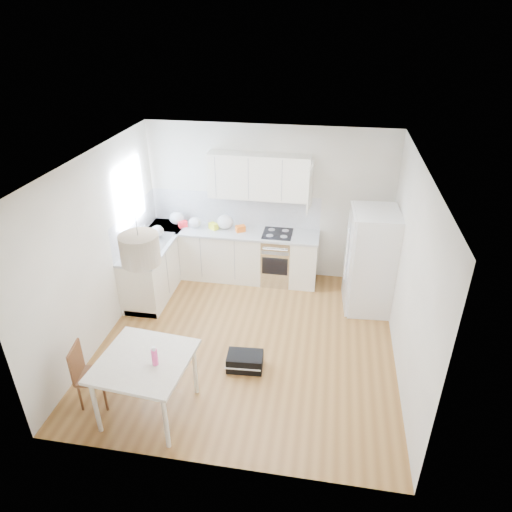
{
  "coord_description": "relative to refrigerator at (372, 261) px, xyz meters",
  "views": [
    {
      "loc": [
        1.01,
        -5.21,
        4.3
      ],
      "look_at": [
        0.06,
        0.4,
        1.22
      ],
      "focal_mm": 32.0,
      "sensor_mm": 36.0,
      "label": 1
    }
  ],
  "objects": [
    {
      "name": "snack_orange",
      "position": [
        -2.2,
        0.53,
        0.14
      ],
      "size": [
        0.19,
        0.17,
        0.11
      ],
      "primitive_type": "cube",
      "rotation": [
        0.0,
        0.0,
        0.55
      ],
      "color": "orange",
      "rests_on": "counter_back"
    },
    {
      "name": "dining_chair",
      "position": [
        -3.37,
        -2.7,
        -0.41
      ],
      "size": [
        0.41,
        0.41,
        0.84
      ],
      "primitive_type": null,
      "rotation": [
        0.0,
        0.0,
        0.15
      ],
      "color": "#523418",
      "rests_on": "floor"
    },
    {
      "name": "counter_back",
      "position": [
        -2.36,
        0.55,
        0.07
      ],
      "size": [
        3.02,
        0.64,
        0.04
      ],
      "primitive_type": "cube",
      "color": "#B4B7B9",
      "rests_on": "cabinets_back"
    },
    {
      "name": "cabinets_left",
      "position": [
        -3.56,
        -0.05,
        -0.39
      ],
      "size": [
        0.6,
        1.8,
        0.88
      ],
      "primitive_type": "cube",
      "color": "white",
      "rests_on": "floor"
    },
    {
      "name": "snack_red",
      "position": [
        -3.25,
        0.55,
        0.14
      ],
      "size": [
        0.18,
        0.16,
        0.1
      ],
      "primitive_type": "cube",
      "rotation": [
        0.0,
        0.0,
        0.59
      ],
      "color": "red",
      "rests_on": "counter_back"
    },
    {
      "name": "snack_yellow",
      "position": [
        -2.69,
        0.55,
        0.14
      ],
      "size": [
        0.19,
        0.17,
        0.11
      ],
      "primitive_type": "cube",
      "rotation": [
        0.0,
        0.0,
        -0.62
      ],
      "color": "yellow",
      "rests_on": "counter_back"
    },
    {
      "name": "counter_left",
      "position": [
        -3.56,
        -0.05,
        0.07
      ],
      "size": [
        0.64,
        1.82,
        0.04
      ],
      "primitive_type": "cube",
      "color": "#B4B7B9",
      "rests_on": "cabinets_left"
    },
    {
      "name": "grocery_bag_c",
      "position": [
        -2.49,
        0.6,
        0.21
      ],
      "size": [
        0.28,
        0.24,
        0.25
      ],
      "primitive_type": "ellipsoid",
      "color": "white",
      "rests_on": "counter_back"
    },
    {
      "name": "backsplash_left",
      "position": [
        -3.85,
        -0.05,
        0.38
      ],
      "size": [
        0.01,
        1.8,
        0.58
      ],
      "primitive_type": "cube",
      "color": "white",
      "rests_on": "wall_left"
    },
    {
      "name": "wall_left",
      "position": [
        -3.86,
        -1.25,
        0.52
      ],
      "size": [
        0.0,
        4.2,
        4.2
      ],
      "primitive_type": "plane",
      "rotation": [
        1.57,
        0.0,
        1.57
      ],
      "color": "beige",
      "rests_on": "floor"
    },
    {
      "name": "drink_bottle",
      "position": [
        -2.51,
        -2.79,
        0.09
      ],
      "size": [
        0.08,
        0.08,
        0.24
      ],
      "primitive_type": "cylinder",
      "rotation": [
        0.0,
        0.0,
        -0.15
      ],
      "color": "#DE3D7F",
      "rests_on": "dining_table"
    },
    {
      "name": "refrigerator",
      "position": [
        0.0,
        0.0,
        0.0
      ],
      "size": [
        0.86,
        0.88,
        1.67
      ],
      "primitive_type": null,
      "rotation": [
        0.0,
        0.0,
        0.06
      ],
      "color": "white",
      "rests_on": "floor"
    },
    {
      "name": "backsplash_back",
      "position": [
        -2.36,
        0.84,
        0.38
      ],
      "size": [
        3.0,
        0.01,
        0.58
      ],
      "primitive_type": "cube",
      "color": "white",
      "rests_on": "wall_back"
    },
    {
      "name": "wall_right",
      "position": [
        0.34,
        -1.25,
        0.52
      ],
      "size": [
        0.0,
        4.2,
        4.2
      ],
      "primitive_type": "plane",
      "rotation": [
        1.57,
        0.0,
        -1.57
      ],
      "color": "beige",
      "rests_on": "floor"
    },
    {
      "name": "grocery_bag_a",
      "position": [
        -3.38,
        0.63,
        0.2
      ],
      "size": [
        0.26,
        0.22,
        0.24
      ],
      "primitive_type": "ellipsoid",
      "color": "white",
      "rests_on": "counter_back"
    },
    {
      "name": "range_oven",
      "position": [
        -1.56,
        0.55,
        -0.39
      ],
      "size": [
        0.5,
        0.61,
        0.88
      ],
      "primitive_type": null,
      "color": "silver",
      "rests_on": "floor"
    },
    {
      "name": "upper_cabinets",
      "position": [
        -1.91,
        0.69,
        1.04
      ],
      "size": [
        1.7,
        0.32,
        0.75
      ],
      "primitive_type": "cube",
      "color": "white",
      "rests_on": "wall_back"
    },
    {
      "name": "pendant_lamp",
      "position": [
        -2.58,
        -2.65,
        1.35
      ],
      "size": [
        0.44,
        0.44,
        0.31
      ],
      "primitive_type": "cylinder",
      "rotation": [
        0.0,
        0.0,
        0.11
      ],
      "color": "#C2B195",
      "rests_on": "ceiling"
    },
    {
      "name": "grocery_bag_b",
      "position": [
        -3.02,
        0.56,
        0.18
      ],
      "size": [
        0.21,
        0.18,
        0.19
      ],
      "primitive_type": "ellipsoid",
      "color": "white",
      "rests_on": "counter_back"
    },
    {
      "name": "wall_back",
      "position": [
        -1.76,
        0.85,
        0.52
      ],
      "size": [
        4.2,
        0.0,
        4.2
      ],
      "primitive_type": "plane",
      "rotation": [
        1.57,
        0.0,
        0.0
      ],
      "color": "beige",
      "rests_on": "floor"
    },
    {
      "name": "floor",
      "position": [
        -1.76,
        -1.25,
        -0.83
      ],
      "size": [
        4.2,
        4.2,
        0.0
      ],
      "primitive_type": "plane",
      "color": "brown",
      "rests_on": "ground"
    },
    {
      "name": "grocery_bag_e",
      "position": [
        -3.52,
        -0.27,
        0.19
      ],
      "size": [
        0.24,
        0.2,
        0.21
      ],
      "primitive_type": "ellipsoid",
      "color": "white",
      "rests_on": "counter_left"
    },
    {
      "name": "grocery_bag_d",
      "position": [
        -3.55,
        0.12,
        0.18
      ],
      "size": [
        0.22,
        0.18,
        0.19
      ],
      "primitive_type": "ellipsoid",
      "color": "white",
      "rests_on": "counter_back"
    },
    {
      "name": "dining_table",
      "position": [
        -2.67,
        -2.74,
        -0.12
      ],
      "size": [
        1.1,
        1.1,
        0.8
      ],
      "rotation": [
        0.0,
        0.0,
        -0.09
      ],
      "color": "beige",
      "rests_on": "floor"
    },
    {
      "name": "sink",
      "position": [
        -3.56,
        -0.1,
        0.08
      ],
      "size": [
        0.5,
        0.8,
        0.16
      ],
      "primitive_type": null,
      "color": "silver",
      "rests_on": "counter_left"
    },
    {
      "name": "ceiling",
      "position": [
        -1.76,
        -1.25,
        1.87
      ],
      "size": [
        4.2,
        4.2,
        0.0
      ],
      "primitive_type": "plane",
      "rotation": [
        3.14,
        0.0,
        0.0
      ],
      "color": "white",
      "rests_on": "wall_back"
    },
    {
      "name": "gym_bag",
      "position": [
        -1.69,
        -1.81,
        -0.72
      ],
      "size": [
        0.5,
        0.34,
        0.22
      ],
      "primitive_type": "cube",
      "rotation": [
        0.0,
        0.0,
        0.07
      ],
      "color": "black",
      "rests_on": "floor"
    },
    {
      "name": "window_glassblock",
      "position": [
        -3.84,
        -0.1,
        0.92
      ],
      "size": [
        0.02,
        1.0,
        1.0
      ],
      "primitive_type": "cube",
      "color": "#BFE0F9",
      "rests_on": "wall_left"
    },
    {
      "name": "cabinets_back",
      "position": [
        -2.36,
        0.55,
        -0.39
      ],
      "size": [
        3.0,
        0.6,
        0.88
      ],
      "primitive_type": "cube",
      "color": "white",
      "rests_on": "floor"
    }
  ]
}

